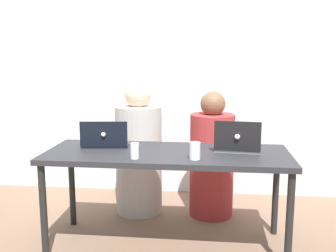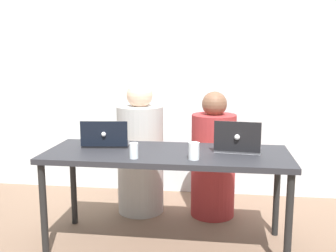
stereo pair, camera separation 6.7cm
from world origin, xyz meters
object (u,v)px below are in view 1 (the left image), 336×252
(person_on_right, at_px, (212,161))
(laptop_back_left, at_px, (105,141))
(person_on_left, at_px, (139,155))
(laptop_back_right, at_px, (238,144))
(water_glass_left, at_px, (135,152))
(water_glass_right, at_px, (195,152))

(person_on_right, bearing_deg, laptop_back_left, 27.23)
(person_on_right, relative_size, laptop_back_left, 2.95)
(laptop_back_left, bearing_deg, person_on_right, -154.09)
(laptop_back_left, bearing_deg, person_on_left, -113.81)
(person_on_right, bearing_deg, laptop_back_right, 102.62)
(person_on_left, relative_size, laptop_back_left, 3.15)
(person_on_left, relative_size, laptop_back_right, 3.36)
(water_glass_left, distance_m, water_glass_right, 0.41)
(laptop_back_right, relative_size, water_glass_left, 3.29)
(laptop_back_right, relative_size, laptop_back_left, 0.94)
(person_on_right, distance_m, water_glass_right, 0.88)
(laptop_back_right, relative_size, water_glass_right, 3.03)
(person_on_right, height_order, laptop_back_left, person_on_right)
(laptop_back_left, bearing_deg, water_glass_right, 150.31)
(laptop_back_right, xyz_separation_m, laptop_back_left, (-1.01, 0.03, -0.00))
(person_on_left, bearing_deg, laptop_back_left, 75.23)
(person_on_left, xyz_separation_m, laptop_back_right, (0.84, -0.56, 0.25))
(person_on_left, bearing_deg, water_glass_right, 125.39)
(person_on_right, bearing_deg, water_glass_left, 52.61)
(laptop_back_left, xyz_separation_m, water_glass_left, (0.29, -0.32, 0.00))
(person_on_left, xyz_separation_m, laptop_back_left, (-0.16, -0.53, 0.25))
(water_glass_right, bearing_deg, water_glass_left, -176.15)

